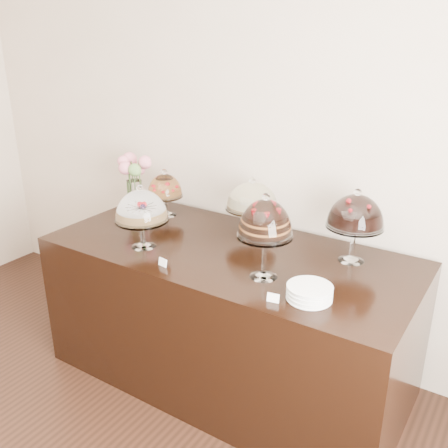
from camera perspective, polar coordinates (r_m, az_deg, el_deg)
The scene contains 11 objects.
wall_back at distance 3.32m, azimuth 2.73°, elevation 10.67°, with size 5.00×0.04×3.00m, color beige.
display_counter at distance 3.17m, azimuth 0.50°, elevation -10.38°, with size 2.20×1.00×0.90m, color black.
cake_stand_sugar_sponge at distance 2.95m, azimuth -9.44°, elevation 1.77°, with size 0.32×0.32×0.39m.
cake_stand_choco_layer at distance 2.53m, azimuth 4.74°, elevation 0.26°, with size 0.29×0.29×0.46m.
cake_stand_cheesecake at distance 3.12m, azimuth 3.23°, elevation 2.97°, with size 0.33×0.33×0.37m.
cake_stand_dark_choco at distance 2.81m, azimuth 14.82°, elevation 1.11°, with size 0.32×0.32×0.42m.
cake_stand_fruit_tart at distance 3.46m, azimuth -6.79°, elevation 4.14°, with size 0.25×0.25×0.33m.
flower_vase at distance 3.67m, azimuth -10.24°, elevation 5.70°, with size 0.31×0.25×0.40m.
plate_stack at distance 2.45m, azimuth 9.75°, elevation -7.76°, with size 0.22×0.22×0.07m.
price_card_left at distance 2.77m, azimuth -7.02°, elevation -4.37°, with size 0.06×0.01×0.04m, color white.
price_card_right at distance 2.42m, azimuth 5.63°, elevation -8.40°, with size 0.06×0.01×0.04m, color white.
Camera 1 is at (1.64, 0.18, 2.12)m, focal length 40.00 mm.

